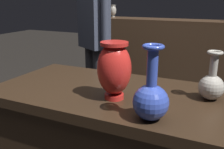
# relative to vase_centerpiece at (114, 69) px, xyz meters

# --- Properties ---
(back_display_shelf) EXTENTS (2.60, 0.40, 0.99)m
(back_display_shelf) POSITION_rel_vase_centerpiece_xyz_m (-0.07, 2.29, -0.45)
(back_display_shelf) COLOR #422D1E
(back_display_shelf) RESTS_ON ground_plane
(vase_centerpiece) EXTENTS (0.16, 0.16, 0.27)m
(vase_centerpiece) POSITION_rel_vase_centerpiece_xyz_m (0.00, 0.00, 0.00)
(vase_centerpiece) COLOR red
(vase_centerpiece) RESTS_ON display_plinth
(vase_tall_behind) EXTENTS (0.14, 0.14, 0.29)m
(vase_tall_behind) POSITION_rel_vase_centerpiece_xyz_m (0.22, -0.14, -0.06)
(vase_tall_behind) COLOR #2D429E
(vase_tall_behind) RESTS_ON display_plinth
(vase_left_accent) EXTENTS (0.12, 0.12, 0.23)m
(vase_left_accent) POSITION_rel_vase_centerpiece_xyz_m (0.41, 0.18, -0.07)
(vase_left_accent) COLOR gray
(vase_left_accent) RESTS_ON display_plinth
(shelf_vase_far_left) EXTENTS (0.09, 0.09, 0.17)m
(shelf_vase_far_left) POSITION_rel_vase_centerpiece_xyz_m (-1.11, 2.35, 0.14)
(shelf_vase_far_left) COLOR gray
(shelf_vase_far_left) RESTS_ON back_display_shelf
(visitor_near_left) EXTENTS (0.41, 0.32, 1.59)m
(visitor_near_left) POSITION_rel_vase_centerpiece_xyz_m (-0.75, 1.15, -0.01)
(visitor_near_left) COLOR #232328
(visitor_near_left) RESTS_ON ground_plane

